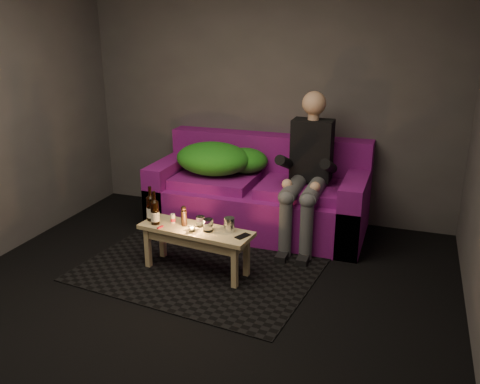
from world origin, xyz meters
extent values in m
plane|color=black|center=(0.00, 0.00, 0.00)|extent=(4.50, 4.50, 0.00)
plane|color=#464446|center=(0.00, 2.25, 1.30)|extent=(4.00, 0.00, 4.00)
cube|color=black|center=(-0.16, 0.73, 0.00)|extent=(2.13, 1.66, 0.01)
cube|color=#811179|center=(0.05, 1.77, 0.23)|extent=(2.15, 0.97, 0.45)
cube|color=#811179|center=(0.05, 2.14, 0.69)|extent=(2.15, 0.24, 0.47)
cube|color=#811179|center=(-0.91, 1.77, 0.33)|extent=(0.22, 0.97, 0.67)
cube|color=#811179|center=(1.02, 1.77, 0.33)|extent=(0.22, 0.97, 0.67)
cube|color=#811179|center=(-0.40, 1.72, 0.50)|extent=(0.81, 0.65, 0.11)
cube|color=#811179|center=(0.51, 1.72, 0.50)|extent=(0.81, 0.65, 0.11)
ellipsoid|color=#198A1E|center=(-0.44, 1.77, 0.71)|extent=(0.78, 0.60, 0.32)
ellipsoid|color=#198A1E|center=(-0.14, 1.92, 0.68)|extent=(0.47, 0.39, 0.26)
ellipsoid|color=#198A1E|center=(-0.68, 1.90, 0.64)|extent=(0.34, 0.28, 0.17)
cube|color=black|center=(0.57, 1.82, 0.87)|extent=(0.39, 0.24, 0.59)
sphere|color=#E1AE8C|center=(0.57, 1.82, 1.32)|extent=(0.23, 0.23, 0.23)
cylinder|color=#4D5157|center=(0.48, 1.49, 0.57)|extent=(0.15, 0.54, 0.15)
cylinder|color=#4D5157|center=(0.67, 1.49, 0.57)|extent=(0.15, 0.54, 0.15)
cylinder|color=#4D5157|center=(0.48, 1.23, 0.27)|extent=(0.12, 0.12, 0.55)
cylinder|color=#4D5157|center=(0.67, 1.23, 0.27)|extent=(0.12, 0.12, 0.55)
cube|color=black|center=(0.48, 1.17, 0.03)|extent=(0.10, 0.24, 0.06)
cube|color=black|center=(0.67, 1.17, 0.03)|extent=(0.10, 0.24, 0.06)
cube|color=#DFBF82|center=(-0.16, 0.68, 0.39)|extent=(1.02, 0.43, 0.04)
cube|color=#DFBF82|center=(-0.16, 0.68, 0.32)|extent=(0.89, 0.34, 0.09)
cube|color=#DFBF82|center=(-0.60, 0.62, 0.18)|extent=(0.05, 0.05, 0.37)
cube|color=#DFBF82|center=(-0.57, 0.84, 0.18)|extent=(0.05, 0.05, 0.37)
cube|color=#DFBF82|center=(0.24, 0.52, 0.18)|extent=(0.05, 0.05, 0.37)
cube|color=#DFBF82|center=(0.27, 0.74, 0.18)|extent=(0.05, 0.05, 0.37)
cylinder|color=black|center=(-0.61, 0.73, 0.51)|extent=(0.07, 0.07, 0.21)
cylinder|color=white|center=(-0.61, 0.73, 0.48)|extent=(0.08, 0.08, 0.09)
cone|color=black|center=(-0.61, 0.73, 0.63)|extent=(0.07, 0.07, 0.03)
cylinder|color=black|center=(-0.61, 0.73, 0.66)|extent=(0.03, 0.03, 0.10)
cylinder|color=black|center=(-0.53, 0.66, 0.50)|extent=(0.07, 0.07, 0.20)
cylinder|color=white|center=(-0.53, 0.66, 0.47)|extent=(0.07, 0.07, 0.08)
cone|color=black|center=(-0.53, 0.66, 0.62)|extent=(0.07, 0.07, 0.03)
cylinder|color=black|center=(-0.53, 0.66, 0.65)|extent=(0.03, 0.03, 0.09)
cylinder|color=silver|center=(-0.40, 0.73, 0.45)|extent=(0.05, 0.05, 0.08)
cylinder|color=black|center=(-0.28, 0.71, 0.47)|extent=(0.05, 0.05, 0.13)
cylinder|color=white|center=(-0.14, 0.74, 0.45)|extent=(0.08, 0.08, 0.09)
cylinder|color=white|center=(-0.17, 0.61, 0.42)|extent=(0.05, 0.05, 0.04)
sphere|color=orange|center=(-0.17, 0.61, 0.43)|extent=(0.02, 0.02, 0.02)
cylinder|color=white|center=(-0.04, 0.66, 0.46)|extent=(0.10, 0.10, 0.11)
cylinder|color=silver|center=(0.13, 0.71, 0.47)|extent=(0.11, 0.11, 0.12)
cube|color=black|center=(0.27, 0.65, 0.41)|extent=(0.11, 0.15, 0.01)
cube|color=red|center=(-0.45, 0.60, 0.41)|extent=(0.04, 0.07, 0.01)
camera|label=1|loc=(1.49, -2.92, 2.07)|focal=38.00mm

